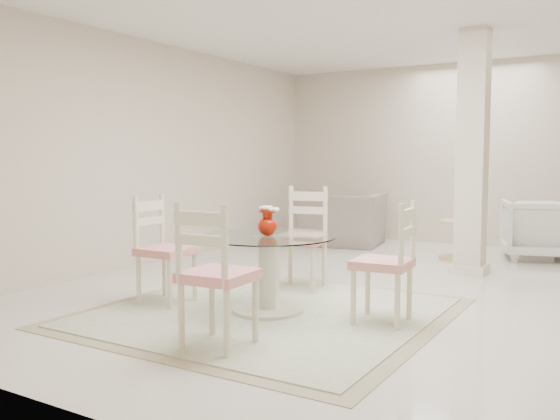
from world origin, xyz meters
The scene contains 13 objects.
ground centered at (0.00, 0.00, 0.00)m, with size 7.00×7.00×0.00m, color silver.
room_shell centered at (0.00, 0.00, 1.86)m, with size 6.02×7.02×2.71m.
column centered at (0.50, 1.30, 1.35)m, with size 0.30×0.30×2.70m, color beige.
area_rug centered at (-0.52, -1.35, 0.01)m, with size 2.77×2.77×0.02m.
dining_table centered at (-0.52, -1.35, 0.33)m, with size 1.13×1.13×0.65m.
red_vase centered at (-0.52, -1.35, 0.77)m, with size 0.19×0.16×0.25m.
dining_chair_east centered at (0.48, -1.15, 0.56)m, with size 0.45×0.45×1.06m.
dining_chair_north centered at (-0.73, -0.35, 0.58)m, with size 0.51×0.51×1.11m.
dining_chair_west centered at (-1.52, -1.55, 0.56)m, with size 0.44×0.44×1.06m.
dining_chair_south centered at (-0.32, -2.35, 0.58)m, with size 0.47×0.47×1.10m.
recliner_taupe centered at (-1.67, 2.53, 0.39)m, with size 1.20×1.05×0.78m, color gray.
armchair_white centered at (1.01, 2.71, 0.38)m, with size 0.82×0.84×0.77m, color white.
side_table centered at (0.15, 2.14, 0.23)m, with size 0.48×0.48×0.50m.
Camera 1 is at (2.07, -5.45, 1.29)m, focal length 38.00 mm.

